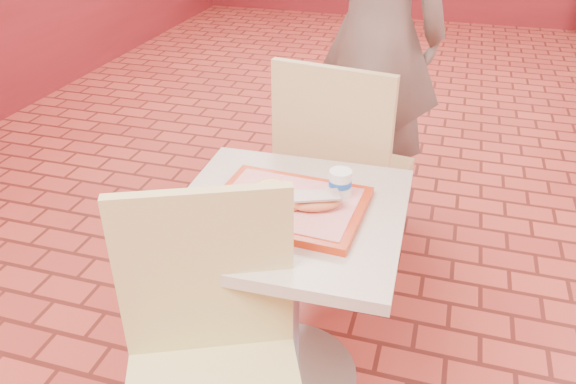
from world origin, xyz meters
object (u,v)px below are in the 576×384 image
(customer, at_px, (376,34))
(paper_cup, at_px, (340,183))
(main_table, at_px, (288,271))
(chair_main_back, at_px, (340,165))
(serving_tray, at_px, (288,205))
(long_john_donut, at_px, (315,202))
(chair_main_front, at_px, (212,360))
(ring_donut, at_px, (271,190))

(customer, height_order, paper_cup, customer)
(main_table, distance_m, paper_cup, 0.35)
(main_table, height_order, chair_main_back, chair_main_back)
(chair_main_back, xyz_separation_m, customer, (0.01, 0.70, 0.35))
(serving_tray, bearing_deg, paper_cup, 27.61)
(main_table, height_order, customer, customer)
(customer, bearing_deg, long_john_donut, 92.07)
(main_table, height_order, long_john_donut, long_john_donut)
(chair_main_front, relative_size, serving_tray, 2.17)
(ring_donut, bearing_deg, customer, 85.54)
(main_table, distance_m, customer, 1.39)
(chair_main_back, bearing_deg, paper_cup, 109.56)
(long_john_donut, xyz_separation_m, paper_cup, (0.05, 0.09, 0.02))
(paper_cup, bearing_deg, main_table, -152.39)
(serving_tray, relative_size, ring_donut, 4.24)
(main_table, height_order, ring_donut, ring_donut)
(chair_main_back, bearing_deg, long_john_donut, 103.21)
(chair_main_front, bearing_deg, chair_main_back, 60.32)
(main_table, relative_size, paper_cup, 8.42)
(paper_cup, bearing_deg, customer, 94.58)
(customer, xyz_separation_m, paper_cup, (0.10, -1.25, -0.12))
(paper_cup, bearing_deg, chair_main_front, -111.23)
(customer, xyz_separation_m, ring_donut, (-0.10, -1.30, -0.15))
(serving_tray, height_order, long_john_donut, long_john_donut)
(main_table, height_order, serving_tray, serving_tray)
(chair_main_front, height_order, ring_donut, chair_main_front)
(customer, height_order, serving_tray, customer)
(chair_main_back, relative_size, long_john_donut, 5.97)
(chair_main_back, height_order, serving_tray, chair_main_back)
(serving_tray, xyz_separation_m, paper_cup, (0.14, 0.07, 0.06))
(serving_tray, bearing_deg, chair_main_front, -98.16)
(main_table, relative_size, ring_donut, 6.91)
(paper_cup, bearing_deg, long_john_donut, -121.15)
(chair_main_front, height_order, paper_cup, chair_main_front)
(customer, distance_m, serving_tray, 1.33)
(main_table, distance_m, chair_main_front, 0.46)
(chair_main_back, relative_size, ring_donut, 9.61)
(ring_donut, height_order, paper_cup, paper_cup)
(customer, distance_m, paper_cup, 1.26)
(customer, xyz_separation_m, serving_tray, (-0.04, -1.32, -0.18))
(ring_donut, xyz_separation_m, long_john_donut, (0.15, -0.04, 0.01))
(long_john_donut, bearing_deg, chair_main_back, 94.61)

